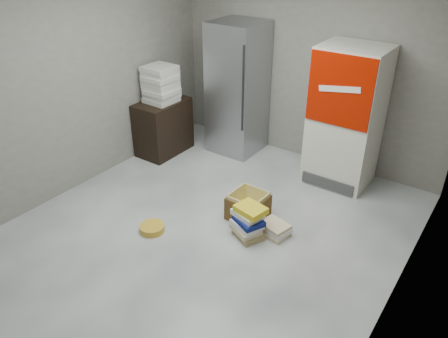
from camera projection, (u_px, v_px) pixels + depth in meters
name	position (u px, v px, depth m)	size (l,w,h in m)	color
ground	(197.00, 239.00, 4.81)	(5.00, 5.00, 0.00)	silver
room_shell	(191.00, 81.00, 3.93)	(4.04, 5.04, 2.82)	gray
steel_fridge	(238.00, 89.00, 6.32)	(0.70, 0.72, 1.90)	#9A9CA2
coke_cooler	(346.00, 117.00, 5.51)	(0.80, 0.73, 1.80)	silver
wood_shelf	(163.00, 127.00, 6.49)	(0.50, 0.80, 0.80)	black
supply_box_stack	(161.00, 84.00, 6.16)	(0.43, 0.44, 0.52)	silver
phonebook_stack_main	(248.00, 222.00, 4.76)	(0.42, 0.37, 0.39)	#927E52
phonebook_stack_side	(275.00, 229.00, 4.85)	(0.36, 0.31, 0.14)	#CDB791
cardboard_box	(248.00, 208.00, 5.11)	(0.41, 0.41, 0.32)	yellow
bucket_lid	(152.00, 228.00, 4.92)	(0.28, 0.28, 0.07)	gold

